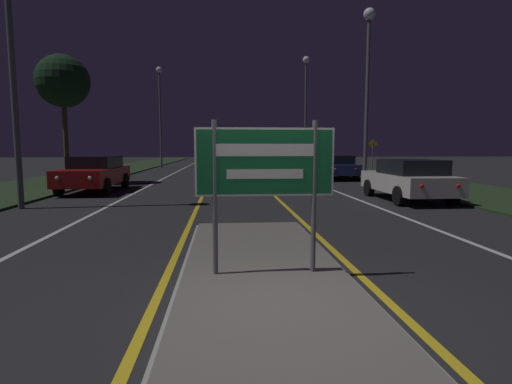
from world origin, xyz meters
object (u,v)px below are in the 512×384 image
at_px(streetlight_left_far, 160,101).
at_px(streetlight_right_far, 306,92).
at_px(streetlight_right_near, 368,65).
at_px(car_receding_1, 334,166).
at_px(warning_sign, 373,154).
at_px(car_approaching_0, 95,173).
at_px(car_receding_0, 408,179).
at_px(car_receding_2, 305,161).
at_px(highway_sign, 265,169).

distance_m(streetlight_left_far, streetlight_right_far, 13.49).
height_order(streetlight_right_near, car_receding_1, streetlight_right_near).
height_order(streetlight_left_far, warning_sign, streetlight_left_far).
height_order(streetlight_left_far, streetlight_right_near, streetlight_left_far).
bearing_deg(car_approaching_0, car_receding_0, -18.32).
xyz_separation_m(car_receding_1, car_approaching_0, (-12.00, -5.93, 0.04)).
distance_m(streetlight_right_near, car_receding_2, 12.32).
bearing_deg(streetlight_left_far, warning_sign, -40.79).
distance_m(highway_sign, warning_sign, 21.66).
relative_size(streetlight_right_far, car_approaching_0, 2.02).
distance_m(highway_sign, streetlight_left_far, 33.95).
xyz_separation_m(car_receding_2, car_approaching_0, (-11.84, -13.82, -0.02)).
relative_size(highway_sign, streetlight_right_far, 0.22).
distance_m(car_receding_2, car_approaching_0, 18.20).
bearing_deg(streetlight_right_far, car_approaching_0, -125.52).
xyz_separation_m(streetlight_right_near, car_receding_2, (-0.84, 11.15, -5.18)).
relative_size(streetlight_right_near, car_receding_2, 1.93).
relative_size(streetlight_left_far, car_receding_1, 2.00).
bearing_deg(car_approaching_0, warning_sign, 27.26).
height_order(car_receding_0, warning_sign, warning_sign).
bearing_deg(car_approaching_0, streetlight_right_far, 54.48).
bearing_deg(highway_sign, car_receding_1, 71.44).
height_order(car_receding_0, car_receding_1, car_receding_0).
xyz_separation_m(highway_sign, car_receding_1, (6.01, 17.89, -0.80)).
height_order(highway_sign, streetlight_left_far, streetlight_left_far).
height_order(streetlight_right_near, car_approaching_0, streetlight_right_near).
relative_size(streetlight_right_near, car_approaching_0, 1.81).
bearing_deg(warning_sign, streetlight_left_far, 139.21).
bearing_deg(streetlight_right_near, highway_sign, -114.56).
relative_size(highway_sign, streetlight_right_near, 0.24).
xyz_separation_m(streetlight_right_near, car_approaching_0, (-12.68, -2.68, -5.20)).
distance_m(car_receding_1, warning_sign, 3.57).
relative_size(car_receding_0, car_receding_1, 0.93).
relative_size(streetlight_left_far, car_receding_2, 2.06).
xyz_separation_m(streetlight_right_far, car_receding_1, (-0.64, -11.78, -5.96)).
bearing_deg(warning_sign, car_receding_0, -105.06).
bearing_deg(streetlight_right_near, car_receding_1, 101.86).
bearing_deg(car_receding_0, highway_sign, -126.14).
relative_size(car_approaching_0, warning_sign, 2.08).
xyz_separation_m(streetlight_right_far, car_receding_2, (-0.80, -3.88, -5.89)).
distance_m(streetlight_right_far, car_approaching_0, 22.54).
relative_size(highway_sign, car_receding_1, 0.45).
bearing_deg(streetlight_left_far, streetlight_right_near, -54.47).
bearing_deg(car_receding_2, streetlight_right_far, 78.41).
relative_size(streetlight_right_near, car_receding_1, 1.88).
xyz_separation_m(car_receding_0, car_receding_2, (-0.02, 17.75, 0.06)).
xyz_separation_m(streetlight_right_far, car_approaching_0, (-12.64, -17.71, -5.91)).
bearing_deg(streetlight_right_far, car_receding_1, -93.09).
bearing_deg(car_receding_2, car_approaching_0, -130.59).
relative_size(streetlight_left_far, streetlight_right_far, 0.96).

